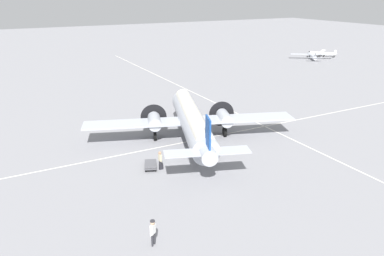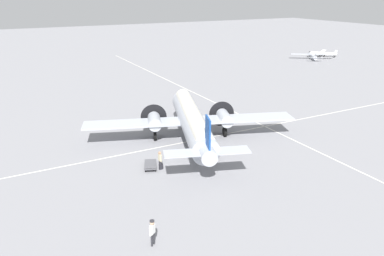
% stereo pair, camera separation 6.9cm
% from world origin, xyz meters
% --- Properties ---
extents(ground_plane, '(300.00, 300.00, 0.00)m').
position_xyz_m(ground_plane, '(0.00, 0.00, 0.00)').
color(ground_plane, gray).
extents(apron_line_eastwest, '(120.00, 0.16, 0.01)m').
position_xyz_m(apron_line_eastwest, '(0.00, -0.39, 0.00)').
color(apron_line_eastwest, silver).
rests_on(apron_line_eastwest, ground_plane).
extents(apron_line_northsouth, '(0.16, 120.00, 0.01)m').
position_xyz_m(apron_line_northsouth, '(-10.04, 0.00, 0.00)').
color(apron_line_northsouth, silver).
rests_on(apron_line_northsouth, ground_plane).
extents(airliner_main, '(22.22, 18.87, 5.67)m').
position_xyz_m(airliner_main, '(-0.13, -0.38, 2.49)').
color(airliner_main, '#ADB2BC').
rests_on(airliner_main, ground_plane).
extents(crew_foreground, '(0.51, 0.43, 1.82)m').
position_xyz_m(crew_foreground, '(10.26, 14.05, 1.14)').
color(crew_foreground, '#2D2D33').
rests_on(crew_foreground, ground_plane).
extents(passenger_boarding, '(0.28, 0.59, 1.73)m').
position_xyz_m(passenger_boarding, '(5.54, 4.29, 1.06)').
color(passenger_boarding, '#2D2D33').
rests_on(passenger_boarding, ground_plane).
extents(suitcase_near_door, '(0.37, 0.16, 0.57)m').
position_xyz_m(suitcase_near_door, '(5.51, 4.39, 0.27)').
color(suitcase_near_door, '#232328').
rests_on(suitcase_near_door, ground_plane).
extents(baggage_cart, '(1.83, 2.50, 0.56)m').
position_xyz_m(baggage_cart, '(6.22, 3.61, 0.28)').
color(baggage_cart, '#56565B').
rests_on(baggage_cart, ground_plane).
extents(light_aircraft_distant, '(7.88, 6.73, 1.79)m').
position_xyz_m(light_aircraft_distant, '(-54.92, -34.64, 0.77)').
color(light_aircraft_distant, white).
rests_on(light_aircraft_distant, ground_plane).
extents(light_aircraft_taxiing, '(8.98, 7.32, 1.94)m').
position_xyz_m(light_aircraft_taxiing, '(-49.87, -32.94, 0.81)').
color(light_aircraft_taxiing, '#B7BCC6').
rests_on(light_aircraft_taxiing, ground_plane).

